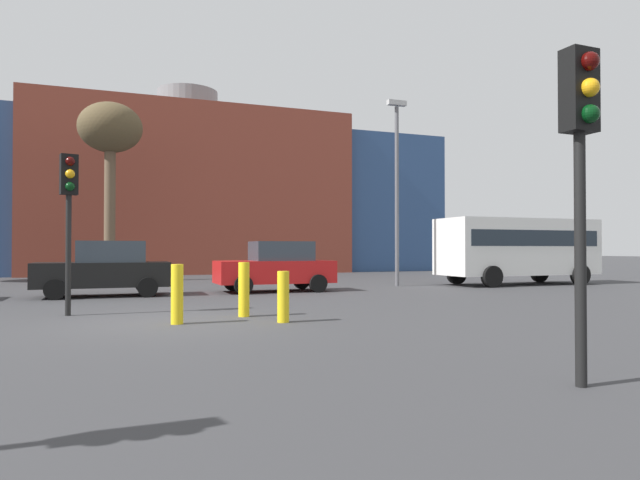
{
  "coord_description": "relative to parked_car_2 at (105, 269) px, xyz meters",
  "views": [
    {
      "loc": [
        -1.03,
        -11.69,
        1.48
      ],
      "look_at": [
        5.99,
        7.04,
        1.81
      ],
      "focal_mm": 31.24,
      "sensor_mm": 36.0,
      "label": 1
    }
  ],
  "objects": [
    {
      "name": "ground_plane",
      "position": [
        1.22,
        -7.0,
        -0.86
      ],
      "size": [
        200.0,
        200.0,
        0.0
      ],
      "primitive_type": "plane",
      "color": "#38383A"
    },
    {
      "name": "building_backdrop",
      "position": [
        4.92,
        19.47,
        4.09
      ],
      "size": [
        33.65,
        11.66,
        12.13
      ],
      "color": "brown",
      "rests_on": "ground_plane"
    },
    {
      "name": "parked_car_2",
      "position": [
        0.0,
        0.0,
        0.0
      ],
      "size": [
        4.0,
        1.96,
        1.73
      ],
      "rotation": [
        0.0,
        0.0,
        3.14
      ],
      "color": "black",
      "rests_on": "ground_plane"
    },
    {
      "name": "parked_car_3",
      "position": [
        5.57,
        0.0,
        0.01
      ],
      "size": [
        4.03,
        1.98,
        1.75
      ],
      "rotation": [
        0.0,
        0.0,
        3.14
      ],
      "color": "red",
      "rests_on": "ground_plane"
    },
    {
      "name": "white_bus",
      "position": [
        16.08,
        0.17,
        0.76
      ],
      "size": [
        6.8,
        2.62,
        2.72
      ],
      "rotation": [
        0.0,
        0.0,
        3.14
      ],
      "color": "white",
      "rests_on": "ground_plane"
    },
    {
      "name": "traffic_light_near_right",
      "position": [
        4.92,
        -14.1,
        1.82
      ],
      "size": [
        0.37,
        0.37,
        3.64
      ],
      "rotation": [
        0.0,
        0.0,
        -1.54
      ],
      "color": "black",
      "rests_on": "ground_plane"
    },
    {
      "name": "traffic_light_island",
      "position": [
        -0.71,
        -5.18,
        1.78
      ],
      "size": [
        0.41,
        0.4,
        3.59
      ],
      "rotation": [
        0.0,
        0.0,
        -1.33
      ],
      "color": "black",
      "rests_on": "ground_plane"
    },
    {
      "name": "bare_tree_1",
      "position": [
        0.09,
        8.67,
        5.94
      ],
      "size": [
        2.88,
        2.88,
        8.25
      ],
      "color": "brown",
      "rests_on": "ground_plane"
    },
    {
      "name": "bollard_yellow_0",
      "position": [
        3.44,
        -7.92,
        -0.35
      ],
      "size": [
        0.24,
        0.24,
        1.03
      ],
      "primitive_type": "cylinder",
      "color": "yellow",
      "rests_on": "ground_plane"
    },
    {
      "name": "bollard_yellow_1",
      "position": [
        1.4,
        -7.43,
        -0.27
      ],
      "size": [
        0.24,
        0.24,
        1.18
      ],
      "primitive_type": "cylinder",
      "color": "yellow",
      "rests_on": "ground_plane"
    },
    {
      "name": "bollard_yellow_2",
      "position": [
        2.91,
        -6.7,
        -0.27
      ],
      "size": [
        0.24,
        0.24,
        1.19
      ],
      "primitive_type": "cylinder",
      "color": "yellow",
      "rests_on": "ground_plane"
    },
    {
      "name": "street_lamp",
      "position": [
        10.87,
        1.04,
        3.38
      ],
      "size": [
        0.8,
        0.24,
        7.45
      ],
      "color": "#59595E",
      "rests_on": "ground_plane"
    }
  ]
}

